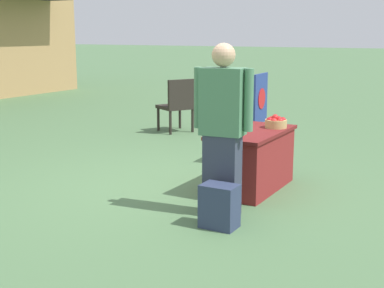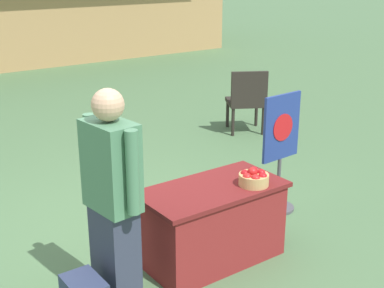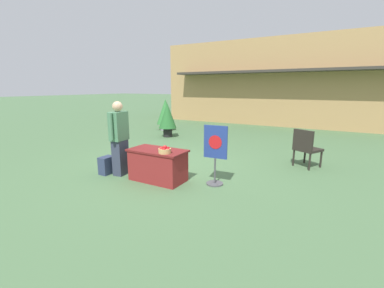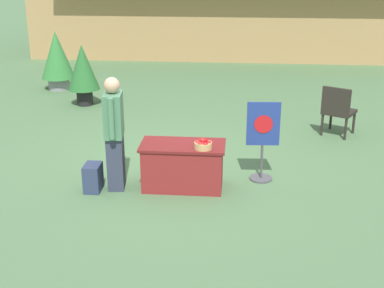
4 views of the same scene
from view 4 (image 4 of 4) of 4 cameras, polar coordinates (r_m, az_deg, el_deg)
ground_plane at (r=9.07m, az=-2.85°, el=-2.26°), size 120.00×120.00×0.00m
display_table at (r=8.11m, az=-0.98°, el=-2.31°), size 1.27×0.66×0.70m
apple_basket at (r=7.78m, az=1.19°, el=-0.03°), size 0.26×0.26×0.16m
person_visitor at (r=7.99m, az=-8.29°, el=1.17°), size 0.30×0.61×1.72m
backpack at (r=8.19m, az=-10.51°, el=-3.54°), size 0.24×0.34×0.42m
poster_board at (r=8.34m, az=7.54°, el=0.46°), size 0.51×0.36×1.27m
patio_chair at (r=10.68m, az=15.28°, el=3.67°), size 0.75×0.75×0.99m
potted_plant_far_right at (r=14.23m, az=-14.21°, el=8.93°), size 0.84×0.84×1.49m
potted_plant_near_left at (r=12.62m, az=-11.57°, el=7.77°), size 0.73×0.73×1.41m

